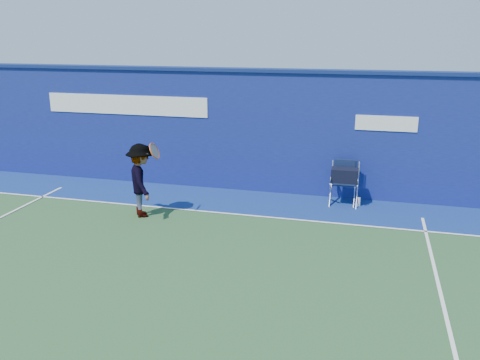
% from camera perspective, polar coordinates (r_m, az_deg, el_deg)
% --- Properties ---
extents(ground, '(80.00, 80.00, 0.00)m').
position_cam_1_polar(ground, '(8.77, -9.03, -10.62)').
color(ground, '#2B512B').
rests_on(ground, ground).
extents(stadium_wall, '(24.00, 0.50, 3.08)m').
position_cam_1_polar(stadium_wall, '(12.97, -0.20, 5.70)').
color(stadium_wall, navy).
rests_on(stadium_wall, ground).
extents(out_of_bounds_strip, '(24.00, 1.80, 0.01)m').
position_cam_1_polar(out_of_bounds_strip, '(12.33, -1.49, -2.30)').
color(out_of_bounds_strip, navy).
rests_on(out_of_bounds_strip, ground).
extents(court_lines, '(24.00, 12.00, 0.01)m').
position_cam_1_polar(court_lines, '(9.26, -7.55, -8.96)').
color(court_lines, white).
rests_on(court_lines, out_of_bounds_strip).
extents(directors_chair_left, '(0.61, 0.57, 1.04)m').
position_cam_1_polar(directors_chair_left, '(12.17, 11.61, -0.75)').
color(directors_chair_left, silver).
rests_on(directors_chair_left, ground).
extents(directors_chair_right, '(0.56, 0.50, 0.93)m').
position_cam_1_polar(directors_chair_right, '(12.28, 11.46, -1.31)').
color(directors_chair_right, silver).
rests_on(directors_chair_right, ground).
extents(water_bottle, '(0.07, 0.07, 0.22)m').
position_cam_1_polar(water_bottle, '(12.23, 13.21, -2.39)').
color(water_bottle, silver).
rests_on(water_bottle, ground).
extents(tennis_player, '(1.09, 1.21, 1.70)m').
position_cam_1_polar(tennis_player, '(11.30, -11.02, -0.04)').
color(tennis_player, '#EA4738').
rests_on(tennis_player, ground).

